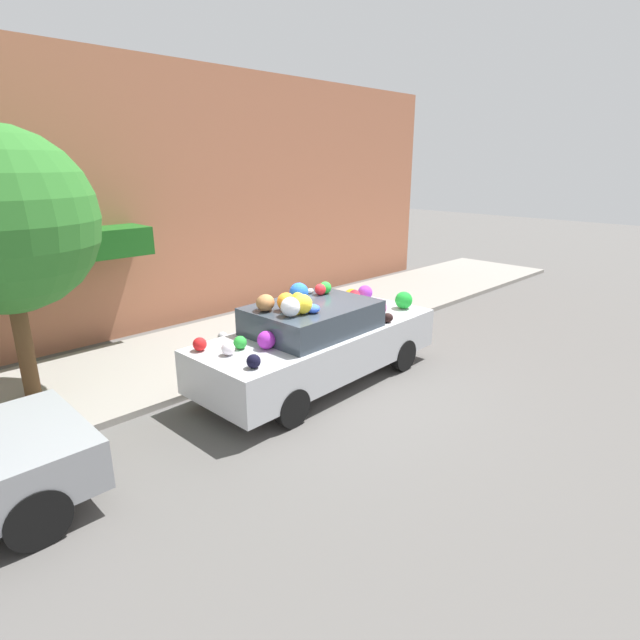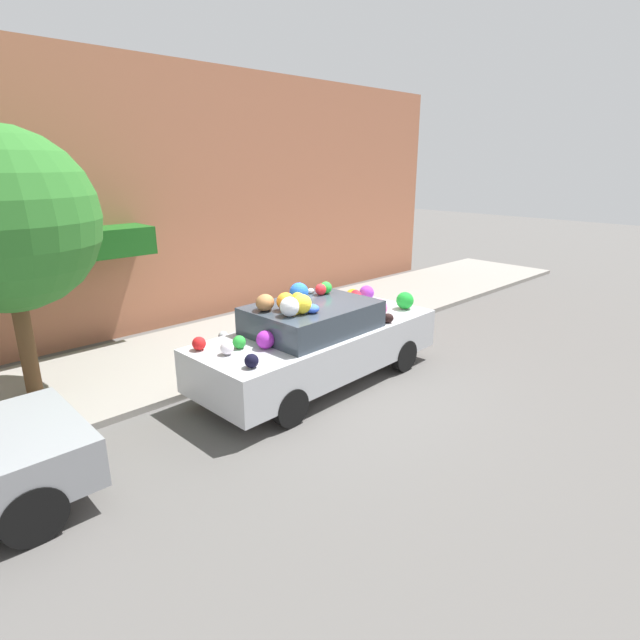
# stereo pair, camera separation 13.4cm
# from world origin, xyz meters

# --- Properties ---
(ground_plane) EXTENTS (60.00, 60.00, 0.00)m
(ground_plane) POSITION_xyz_m (0.00, 0.00, 0.00)
(ground_plane) COLOR #565451
(sidewalk_curb) EXTENTS (24.00, 3.20, 0.11)m
(sidewalk_curb) POSITION_xyz_m (0.00, 2.70, 0.06)
(sidewalk_curb) COLOR gray
(sidewalk_curb) RESTS_ON ground
(building_facade) EXTENTS (18.00, 1.20, 5.79)m
(building_facade) POSITION_xyz_m (-0.09, 4.93, 2.87)
(building_facade) COLOR #B26B4C
(building_facade) RESTS_ON ground
(street_tree) EXTENTS (2.67, 2.67, 4.10)m
(street_tree) POSITION_xyz_m (-3.85, 2.65, 2.87)
(street_tree) COLOR brown
(street_tree) RESTS_ON sidewalk_curb
(fire_hydrant) EXTENTS (0.20, 0.20, 0.70)m
(fire_hydrant) POSITION_xyz_m (-1.02, 1.53, 0.46)
(fire_hydrant) COLOR #B2B2B7
(fire_hydrant) RESTS_ON sidewalk_curb
(art_car) EXTENTS (4.63, 1.87, 1.76)m
(art_car) POSITION_xyz_m (-0.02, 0.11, 0.78)
(art_car) COLOR #B7BABF
(art_car) RESTS_ON ground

